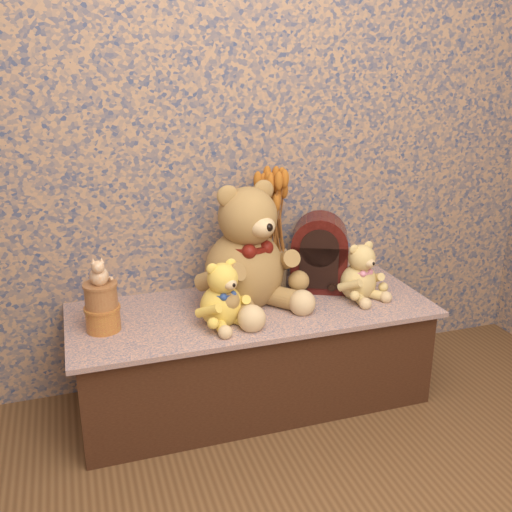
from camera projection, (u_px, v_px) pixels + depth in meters
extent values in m
cube|color=#35456D|center=(230.00, 83.00, 2.36)|extent=(3.00, 0.10, 2.60)
cube|color=#36476F|center=(252.00, 354.00, 2.46)|extent=(1.47, 0.59, 0.43)
cylinder|color=tan|center=(274.00, 271.00, 2.52)|extent=(0.12, 0.12, 0.19)
cylinder|color=gold|center=(103.00, 319.00, 2.18)|extent=(0.14, 0.14, 0.09)
cylinder|color=tan|center=(101.00, 296.00, 2.15)|extent=(0.15, 0.15, 0.09)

